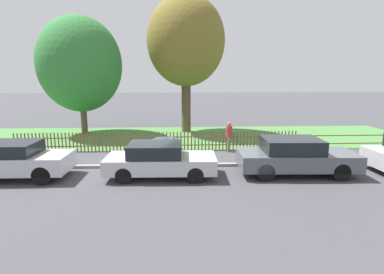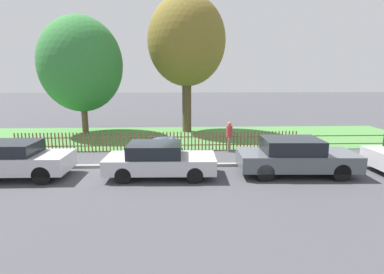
{
  "view_description": "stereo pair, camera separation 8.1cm",
  "coord_description": "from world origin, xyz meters",
  "px_view_note": "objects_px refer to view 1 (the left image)",
  "views": [
    {
      "loc": [
        1.05,
        -12.22,
        3.8
      ],
      "look_at": [
        1.68,
        1.04,
        1.1
      ],
      "focal_mm": 28.0,
      "sensor_mm": 36.0,
      "label": 1
    },
    {
      "loc": [
        1.13,
        -12.23,
        3.8
      ],
      "look_at": [
        1.68,
        1.04,
        1.1
      ],
      "focal_mm": 28.0,
      "sensor_mm": 36.0,
      "label": 2
    }
  ],
  "objects_px": {
    "parked_car_silver_hatchback": "(17,160)",
    "covered_motorcycle": "(165,145)",
    "parked_car_navy_estate": "(295,156)",
    "pedestrian_near_fence": "(229,135)",
    "tree_nearest_kerb": "(80,64)",
    "tree_behind_motorcycle": "(186,42)",
    "parked_car_black_saloon": "(160,160)"
  },
  "relations": [
    {
      "from": "tree_nearest_kerb",
      "to": "parked_car_black_saloon",
      "type": "bearing_deg",
      "value": -58.46
    },
    {
      "from": "parked_car_silver_hatchback",
      "to": "covered_motorcycle",
      "type": "relative_size",
      "value": 2.07
    },
    {
      "from": "parked_car_black_saloon",
      "to": "tree_behind_motorcycle",
      "type": "distance_m",
      "value": 11.06
    },
    {
      "from": "parked_car_silver_hatchback",
      "to": "covered_motorcycle",
      "type": "distance_m",
      "value": 6.05
    },
    {
      "from": "tree_nearest_kerb",
      "to": "pedestrian_near_fence",
      "type": "relative_size",
      "value": 4.93
    },
    {
      "from": "parked_car_silver_hatchback",
      "to": "covered_motorcycle",
      "type": "height_order",
      "value": "parked_car_silver_hatchback"
    },
    {
      "from": "covered_motorcycle",
      "to": "pedestrian_near_fence",
      "type": "distance_m",
      "value": 3.41
    },
    {
      "from": "parked_car_navy_estate",
      "to": "tree_nearest_kerb",
      "type": "xyz_separation_m",
      "value": [
        -10.84,
        8.97,
        3.81
      ]
    },
    {
      "from": "parked_car_silver_hatchback",
      "to": "parked_car_black_saloon",
      "type": "distance_m",
      "value": 5.34
    },
    {
      "from": "tree_nearest_kerb",
      "to": "covered_motorcycle",
      "type": "bearing_deg",
      "value": -48.18
    },
    {
      "from": "parked_car_silver_hatchback",
      "to": "tree_behind_motorcycle",
      "type": "relative_size",
      "value": 0.42
    },
    {
      "from": "pedestrian_near_fence",
      "to": "tree_behind_motorcycle",
      "type": "bearing_deg",
      "value": 30.2
    },
    {
      "from": "parked_car_silver_hatchback",
      "to": "parked_car_black_saloon",
      "type": "relative_size",
      "value": 0.9
    },
    {
      "from": "tree_behind_motorcycle",
      "to": "pedestrian_near_fence",
      "type": "relative_size",
      "value": 5.88
    },
    {
      "from": "covered_motorcycle",
      "to": "tree_nearest_kerb",
      "type": "xyz_separation_m",
      "value": [
        -5.62,
        6.28,
        3.92
      ]
    },
    {
      "from": "parked_car_silver_hatchback",
      "to": "parked_car_black_saloon",
      "type": "bearing_deg",
      "value": -0.21
    },
    {
      "from": "pedestrian_near_fence",
      "to": "covered_motorcycle",
      "type": "bearing_deg",
      "value": 118.65
    },
    {
      "from": "covered_motorcycle",
      "to": "tree_behind_motorcycle",
      "type": "relative_size",
      "value": 0.2
    },
    {
      "from": "parked_car_silver_hatchback",
      "to": "parked_car_navy_estate",
      "type": "height_order",
      "value": "parked_car_navy_estate"
    },
    {
      "from": "parked_car_navy_estate",
      "to": "tree_behind_motorcycle",
      "type": "distance_m",
      "value": 11.6
    },
    {
      "from": "parked_car_silver_hatchback",
      "to": "tree_behind_motorcycle",
      "type": "bearing_deg",
      "value": 55.56
    },
    {
      "from": "tree_nearest_kerb",
      "to": "tree_behind_motorcycle",
      "type": "height_order",
      "value": "tree_behind_motorcycle"
    },
    {
      "from": "pedestrian_near_fence",
      "to": "parked_car_navy_estate",
      "type": "bearing_deg",
      "value": -141.08
    },
    {
      "from": "covered_motorcycle",
      "to": "pedestrian_near_fence",
      "type": "bearing_deg",
      "value": 14.17
    },
    {
      "from": "tree_nearest_kerb",
      "to": "parked_car_navy_estate",
      "type": "bearing_deg",
      "value": -39.61
    },
    {
      "from": "parked_car_navy_estate",
      "to": "covered_motorcycle",
      "type": "bearing_deg",
      "value": 154.96
    },
    {
      "from": "parked_car_silver_hatchback",
      "to": "pedestrian_near_fence",
      "type": "relative_size",
      "value": 2.45
    },
    {
      "from": "parked_car_silver_hatchback",
      "to": "tree_behind_motorcycle",
      "type": "distance_m",
      "value": 12.76
    },
    {
      "from": "parked_car_silver_hatchback",
      "to": "covered_motorcycle",
      "type": "xyz_separation_m",
      "value": [
        5.41,
        2.7,
        -0.1
      ]
    },
    {
      "from": "parked_car_silver_hatchback",
      "to": "parked_car_navy_estate",
      "type": "relative_size",
      "value": 0.83
    },
    {
      "from": "parked_car_black_saloon",
      "to": "parked_car_silver_hatchback",
      "type": "bearing_deg",
      "value": -179.09
    },
    {
      "from": "tree_nearest_kerb",
      "to": "pedestrian_near_fence",
      "type": "bearing_deg",
      "value": -30.65
    }
  ]
}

